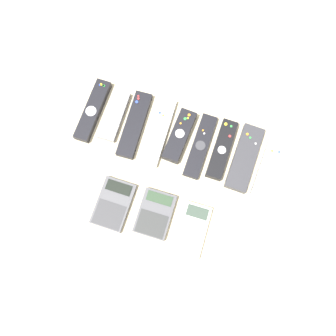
{
  "coord_description": "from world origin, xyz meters",
  "views": [
    {
      "loc": [
        0.07,
        -0.17,
        0.89
      ],
      "look_at": [
        0.0,
        0.04,
        0.01
      ],
      "focal_mm": 35.0,
      "sensor_mm": 36.0,
      "label": 1
    }
  ],
  "objects_px": {
    "calculator_1": "(155,214)",
    "remote_0": "(93,110)",
    "remote_1": "(114,116)",
    "remote_6": "(222,149)",
    "remote_7": "(245,158)",
    "calculator_0": "(113,204)",
    "remote_3": "(158,131)",
    "remote_4": "(181,136)",
    "remote_5": "(200,146)",
    "remote_2": "(135,125)",
    "remote_8": "(268,167)",
    "calculator_2": "(192,230)"
  },
  "relations": [
    {
      "from": "remote_3",
      "to": "calculator_0",
      "type": "xyz_separation_m",
      "value": [
        -0.04,
        -0.24,
        -0.0
      ]
    },
    {
      "from": "calculator_2",
      "to": "remote_7",
      "type": "bearing_deg",
      "value": 69.75
    },
    {
      "from": "remote_6",
      "to": "calculator_0",
      "type": "xyz_separation_m",
      "value": [
        -0.23,
        -0.24,
        -0.0
      ]
    },
    {
      "from": "remote_5",
      "to": "remote_6",
      "type": "xyz_separation_m",
      "value": [
        0.06,
        0.01,
        0.0
      ]
    },
    {
      "from": "remote_3",
      "to": "remote_5",
      "type": "height_order",
      "value": "same"
    },
    {
      "from": "remote_7",
      "to": "calculator_0",
      "type": "xyz_separation_m",
      "value": [
        -0.3,
        -0.24,
        -0.0
      ]
    },
    {
      "from": "remote_8",
      "to": "calculator_0",
      "type": "xyz_separation_m",
      "value": [
        -0.37,
        -0.23,
        -0.0
      ]
    },
    {
      "from": "remote_0",
      "to": "calculator_0",
      "type": "distance_m",
      "value": 0.28
    },
    {
      "from": "remote_1",
      "to": "remote_4",
      "type": "bearing_deg",
      "value": -2.13
    },
    {
      "from": "remote_0",
      "to": "remote_8",
      "type": "relative_size",
      "value": 0.87
    },
    {
      "from": "remote_4",
      "to": "remote_7",
      "type": "distance_m",
      "value": 0.19
    },
    {
      "from": "remote_1",
      "to": "remote_7",
      "type": "bearing_deg",
      "value": -2.61
    },
    {
      "from": "remote_6",
      "to": "remote_8",
      "type": "height_order",
      "value": "same"
    },
    {
      "from": "calculator_0",
      "to": "remote_1",
      "type": "bearing_deg",
      "value": 109.97
    },
    {
      "from": "calculator_1",
      "to": "remote_4",
      "type": "bearing_deg",
      "value": 88.98
    },
    {
      "from": "calculator_1",
      "to": "remote_7",
      "type": "bearing_deg",
      "value": 48.83
    },
    {
      "from": "remote_2",
      "to": "calculator_0",
      "type": "distance_m",
      "value": 0.23
    },
    {
      "from": "remote_8",
      "to": "calculator_1",
      "type": "xyz_separation_m",
      "value": [
        -0.25,
        -0.22,
        -0.0
      ]
    },
    {
      "from": "calculator_2",
      "to": "remote_8",
      "type": "bearing_deg",
      "value": 55.68
    },
    {
      "from": "remote_0",
      "to": "remote_2",
      "type": "xyz_separation_m",
      "value": [
        0.13,
        -0.0,
        -0.0
      ]
    },
    {
      "from": "calculator_0",
      "to": "calculator_2",
      "type": "distance_m",
      "value": 0.22
    },
    {
      "from": "remote_4",
      "to": "remote_8",
      "type": "height_order",
      "value": "remote_4"
    },
    {
      "from": "remote_1",
      "to": "remote_6",
      "type": "height_order",
      "value": "remote_6"
    },
    {
      "from": "remote_7",
      "to": "calculator_0",
      "type": "relative_size",
      "value": 1.43
    },
    {
      "from": "remote_6",
      "to": "remote_1",
      "type": "bearing_deg",
      "value": -179.37
    },
    {
      "from": "remote_3",
      "to": "remote_4",
      "type": "height_order",
      "value": "remote_4"
    },
    {
      "from": "calculator_1",
      "to": "remote_0",
      "type": "bearing_deg",
      "value": 138.37
    },
    {
      "from": "remote_3",
      "to": "calculator_1",
      "type": "distance_m",
      "value": 0.24
    },
    {
      "from": "remote_1",
      "to": "remote_3",
      "type": "distance_m",
      "value": 0.13
    },
    {
      "from": "remote_5",
      "to": "calculator_1",
      "type": "bearing_deg",
      "value": -104.56
    },
    {
      "from": "remote_4",
      "to": "remote_5",
      "type": "bearing_deg",
      "value": -4.82
    },
    {
      "from": "remote_7",
      "to": "remote_4",
      "type": "bearing_deg",
      "value": -179.43
    },
    {
      "from": "calculator_1",
      "to": "calculator_2",
      "type": "relative_size",
      "value": 0.89
    },
    {
      "from": "remote_7",
      "to": "remote_3",
      "type": "bearing_deg",
      "value": -178.11
    },
    {
      "from": "remote_4",
      "to": "calculator_1",
      "type": "xyz_separation_m",
      "value": [
        0.0,
        -0.23,
        -0.0
      ]
    },
    {
      "from": "remote_4",
      "to": "remote_1",
      "type": "bearing_deg",
      "value": -176.89
    },
    {
      "from": "remote_0",
      "to": "remote_6",
      "type": "xyz_separation_m",
      "value": [
        0.39,
        0.01,
        0.0
      ]
    },
    {
      "from": "remote_3",
      "to": "calculator_2",
      "type": "bearing_deg",
      "value": -54.75
    },
    {
      "from": "remote_1",
      "to": "calculator_2",
      "type": "bearing_deg",
      "value": -39.36
    },
    {
      "from": "remote_2",
      "to": "remote_8",
      "type": "distance_m",
      "value": 0.39
    },
    {
      "from": "remote_0",
      "to": "remote_6",
      "type": "distance_m",
      "value": 0.39
    },
    {
      "from": "remote_7",
      "to": "remote_8",
      "type": "distance_m",
      "value": 0.07
    },
    {
      "from": "remote_7",
      "to": "remote_1",
      "type": "bearing_deg",
      "value": -178.92
    },
    {
      "from": "remote_2",
      "to": "remote_1",
      "type": "bearing_deg",
      "value": 170.74
    },
    {
      "from": "remote_0",
      "to": "remote_8",
      "type": "height_order",
      "value": "remote_8"
    },
    {
      "from": "remote_0",
      "to": "remote_7",
      "type": "height_order",
      "value": "same"
    },
    {
      "from": "remote_3",
      "to": "remote_6",
      "type": "xyz_separation_m",
      "value": [
        0.19,
        0.01,
        0.0
      ]
    },
    {
      "from": "remote_3",
      "to": "remote_6",
      "type": "height_order",
      "value": "remote_6"
    },
    {
      "from": "remote_5",
      "to": "remote_7",
      "type": "height_order",
      "value": "remote_7"
    },
    {
      "from": "remote_6",
      "to": "calculator_1",
      "type": "xyz_separation_m",
      "value": [
        -0.12,
        -0.23,
        -0.0
      ]
    }
  ]
}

